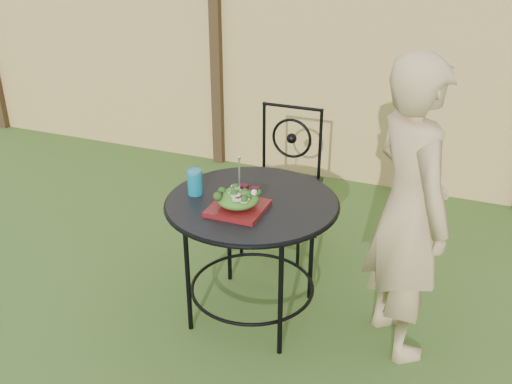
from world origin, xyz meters
TOP-DOWN VIEW (x-y plane):
  - ground at (0.00, 0.00)m, footprint 60.00×60.00m
  - fence at (-0.00, 2.19)m, footprint 8.00×0.12m
  - patio_table at (-0.14, 0.16)m, footprint 0.92×0.92m
  - patio_chair at (-0.26, 0.97)m, footprint 0.46×0.46m
  - diner at (0.65, 0.23)m, footprint 0.64×0.68m
  - salad_plate at (-0.16, 0.02)m, footprint 0.27×0.27m
  - salad at (-0.16, 0.02)m, footprint 0.21×0.21m
  - fork at (-0.15, 0.02)m, footprint 0.01×0.01m
  - drinking_glass at (-0.45, 0.11)m, footprint 0.08×0.08m

SIDE VIEW (x-z plane):
  - ground at x=0.00m, z-range 0.00..0.00m
  - patio_chair at x=-0.26m, z-range 0.03..0.98m
  - patio_table at x=-0.14m, z-range 0.22..0.95m
  - salad_plate at x=-0.16m, z-range 0.72..0.75m
  - diner at x=0.65m, z-range 0.00..1.55m
  - salad at x=-0.16m, z-range 0.75..0.83m
  - drinking_glass at x=-0.45m, z-range 0.72..0.86m
  - fork at x=-0.15m, z-range 0.83..1.01m
  - fence at x=0.00m, z-range 0.00..1.90m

